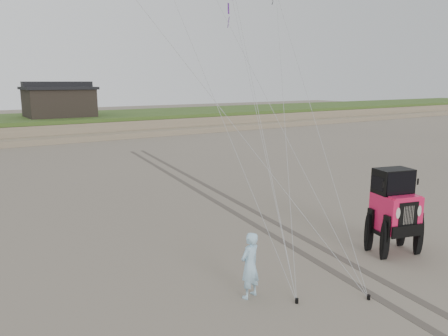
# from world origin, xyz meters

# --- Properties ---
(ground) EXTENTS (160.00, 160.00, 0.00)m
(ground) POSITION_xyz_m (0.00, 0.00, 0.00)
(ground) COLOR #6B6054
(ground) RESTS_ON ground
(dune_ridge) EXTENTS (160.00, 14.25, 1.73)m
(dune_ridge) POSITION_xyz_m (0.00, 37.50, 0.82)
(dune_ridge) COLOR #7A6B54
(dune_ridge) RESTS_ON ground
(cabin) EXTENTS (6.40, 5.40, 3.35)m
(cabin) POSITION_xyz_m (2.00, 37.00, 3.24)
(cabin) COLOR black
(cabin) RESTS_ON dune_ridge
(jeep) EXTENTS (3.70, 5.92, 2.05)m
(jeep) POSITION_xyz_m (3.01, 0.12, 1.02)
(jeep) COLOR #DF194D
(jeep) RESTS_ON ground
(man) EXTENTS (0.67, 0.53, 1.62)m
(man) POSITION_xyz_m (-2.26, 0.28, 0.81)
(man) COLOR #99C9ED
(man) RESTS_ON ground
(stake_main) EXTENTS (0.08, 0.08, 0.12)m
(stake_main) POSITION_xyz_m (-1.51, -0.58, 0.06)
(stake_main) COLOR black
(stake_main) RESTS_ON ground
(stake_aux) EXTENTS (0.08, 0.08, 0.12)m
(stake_aux) POSITION_xyz_m (0.03, -1.39, 0.06)
(stake_aux) COLOR black
(stake_aux) RESTS_ON ground
(tire_tracks) EXTENTS (5.22, 29.74, 0.01)m
(tire_tracks) POSITION_xyz_m (2.00, 8.00, 0.00)
(tire_tracks) COLOR #4C443D
(tire_tracks) RESTS_ON ground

